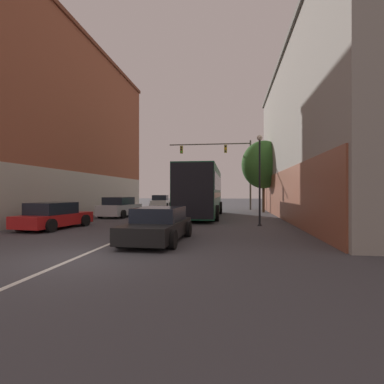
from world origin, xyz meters
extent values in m
plane|color=#424247|center=(0.00, 0.00, 0.00)|extent=(160.00, 160.00, 0.00)
cube|color=silver|center=(0.00, 13.84, 0.00)|extent=(0.14, 39.68, 0.01)
cube|color=#995138|center=(-9.76, 14.89, 6.76)|extent=(6.51, 21.94, 13.52)
cube|color=#B7B2A3|center=(-6.55, 14.89, 1.60)|extent=(0.24, 21.51, 3.20)
cube|color=brown|center=(-9.76, 14.89, 13.37)|extent=(6.78, 22.16, 0.30)
cube|color=#9E998E|center=(11.28, 13.25, 5.54)|extent=(7.57, 23.73, 11.09)
cube|color=#995138|center=(7.55, 13.25, 1.60)|extent=(0.24, 23.26, 3.20)
cube|color=slate|center=(11.28, 13.25, 10.94)|extent=(7.87, 23.97, 0.30)
cube|color=#145133|center=(1.95, 14.06, 1.86)|extent=(2.50, 10.63, 3.27)
cube|color=black|center=(1.95, 14.06, 2.45)|extent=(2.54, 10.42, 1.05)
cube|color=beige|center=(1.95, 14.06, 1.60)|extent=(2.53, 10.52, 0.33)
cube|color=black|center=(1.97, 8.77, 1.86)|extent=(2.40, 0.07, 3.14)
cylinder|color=black|center=(0.68, 17.34, 0.50)|extent=(0.30, 1.00, 1.00)
cylinder|color=black|center=(3.18, 17.35, 0.50)|extent=(0.30, 1.00, 1.00)
cylinder|color=black|center=(0.71, 10.76, 0.50)|extent=(0.30, 1.00, 1.00)
cylinder|color=black|center=(3.22, 10.77, 0.50)|extent=(0.30, 1.00, 1.00)
cube|color=black|center=(1.51, 2.97, 0.44)|extent=(1.82, 4.33, 0.55)
cube|color=black|center=(1.52, 3.23, 0.97)|extent=(1.61, 2.28, 0.50)
cylinder|color=black|center=(0.69, 4.33, 0.30)|extent=(0.24, 0.61, 0.61)
cylinder|color=black|center=(2.42, 4.26, 0.30)|extent=(0.24, 0.61, 0.61)
cylinder|color=black|center=(0.60, 1.68, 0.30)|extent=(0.24, 0.61, 0.61)
cylinder|color=black|center=(2.32, 1.61, 0.30)|extent=(0.24, 0.61, 0.61)
cube|color=silver|center=(-3.91, 13.30, 0.53)|extent=(2.08, 4.19, 0.73)
cube|color=black|center=(-3.93, 13.10, 1.16)|extent=(1.74, 2.25, 0.54)
cylinder|color=black|center=(-4.63, 14.63, 0.29)|extent=(0.28, 0.60, 0.58)
cylinder|color=black|center=(-2.92, 14.45, 0.29)|extent=(0.28, 0.60, 0.58)
cylinder|color=black|center=(-4.90, 12.14, 0.29)|extent=(0.28, 0.60, 0.58)
cylinder|color=black|center=(-3.18, 11.96, 0.29)|extent=(0.28, 0.60, 0.58)
cube|color=red|center=(-4.45, 6.09, 0.44)|extent=(2.13, 4.21, 0.55)
cube|color=black|center=(-4.48, 5.89, 1.00)|extent=(1.75, 2.27, 0.56)
cylinder|color=black|center=(-5.13, 7.44, 0.30)|extent=(0.30, 0.63, 0.61)
cylinder|color=black|center=(-3.46, 7.22, 0.30)|extent=(0.30, 0.63, 0.61)
cylinder|color=black|center=(-5.45, 4.96, 0.30)|extent=(0.30, 0.63, 0.61)
cylinder|color=black|center=(-3.78, 4.74, 0.30)|extent=(0.30, 0.63, 0.61)
cube|color=silver|center=(-4.27, 27.16, 0.51)|extent=(2.16, 4.14, 0.71)
cube|color=black|center=(-4.25, 26.96, 1.16)|extent=(1.85, 2.22, 0.60)
cylinder|color=black|center=(-5.32, 28.31, 0.28)|extent=(0.27, 0.58, 0.56)
cylinder|color=black|center=(-3.44, 28.47, 0.28)|extent=(0.27, 0.58, 0.56)
cylinder|color=black|center=(-5.10, 25.84, 0.28)|extent=(0.27, 0.58, 0.56)
cylinder|color=black|center=(-3.22, 26.00, 0.28)|extent=(0.27, 0.58, 0.56)
cylinder|color=#514C47|center=(6.02, 23.68, 3.56)|extent=(0.18, 0.18, 7.12)
cylinder|color=#514C47|center=(1.80, 23.68, 6.82)|extent=(8.44, 0.12, 0.12)
cube|color=#9E8419|center=(3.48, 23.68, 6.30)|extent=(0.28, 0.24, 0.80)
sphere|color=black|center=(3.48, 23.53, 6.55)|extent=(0.18, 0.18, 0.18)
sphere|color=orange|center=(3.48, 23.53, 6.30)|extent=(0.18, 0.18, 0.18)
sphere|color=black|center=(3.48, 23.53, 6.05)|extent=(0.18, 0.18, 0.18)
cube|color=#9E8419|center=(-1.16, 23.68, 6.30)|extent=(0.28, 0.24, 0.80)
sphere|color=black|center=(-1.16, 23.53, 6.55)|extent=(0.18, 0.18, 0.18)
sphere|color=black|center=(-1.16, 23.53, 6.30)|extent=(0.18, 0.18, 0.18)
sphere|color=green|center=(-1.16, 23.53, 6.05)|extent=(0.18, 0.18, 0.18)
cone|color=black|center=(5.61, 8.60, 0.10)|extent=(0.26, 0.26, 0.20)
cylinder|color=black|center=(5.61, 8.60, 2.28)|extent=(0.10, 0.10, 4.56)
sphere|color=#EFE5CC|center=(5.61, 8.60, 4.67)|extent=(0.30, 0.30, 0.30)
cylinder|color=brown|center=(6.91, 19.57, 1.30)|extent=(0.24, 0.24, 2.60)
ellipsoid|color=#38702D|center=(6.91, 19.57, 4.24)|extent=(3.85, 3.47, 4.24)
camera|label=1|loc=(4.17, -7.53, 1.77)|focal=28.00mm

